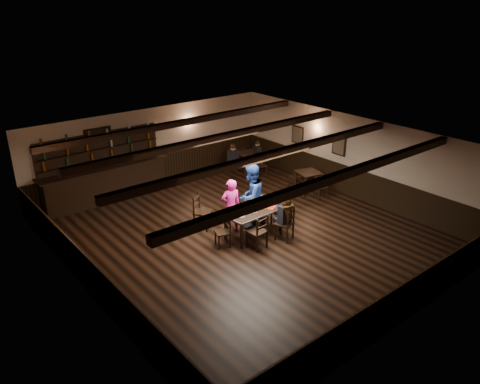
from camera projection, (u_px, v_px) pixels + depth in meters
ground at (244, 234)px, 13.09m from camera, size 10.00×10.00×0.00m
room_shell at (244, 176)px, 12.45m from camera, size 9.02×10.02×2.71m
dining_table at (254, 214)px, 12.77m from camera, size 1.60×0.84×0.75m
chair_near_left at (259, 230)px, 12.14m from camera, size 0.48×0.46×0.95m
chair_near_right at (287, 221)px, 12.59m from camera, size 0.57×0.55×0.96m
chair_end_left at (225, 230)px, 12.32m from camera, size 0.48×0.49×0.82m
chair_end_right at (278, 210)px, 13.36m from camera, size 0.45×0.46×0.87m
chair_far_pushed at (200, 209)px, 13.25m from camera, size 0.64×0.63×1.01m
woman_pink at (231, 206)px, 12.95m from camera, size 0.66×0.52×1.58m
man_blue at (251, 196)px, 13.21m from camera, size 1.05×0.91×1.87m
seated_person at (286, 211)px, 12.50m from camera, size 0.36×0.53×0.87m
cake at (239, 214)px, 12.47m from camera, size 0.34×0.34×0.11m
plate_stack_a at (255, 210)px, 12.65m from camera, size 0.16×0.16×0.15m
plate_stack_b at (257, 206)px, 12.82m from camera, size 0.16×0.16×0.19m
tea_light at (254, 208)px, 12.87m from camera, size 0.05×0.05×0.06m
salt_shaker at (265, 207)px, 12.86m from camera, size 0.04×0.04×0.09m
pepper_shaker at (267, 207)px, 12.90m from camera, size 0.03×0.03×0.08m
drink_glass at (261, 204)px, 12.99m from camera, size 0.08×0.08×0.12m
menu_red at (271, 207)px, 12.97m from camera, size 0.38×0.33×0.00m
menu_blue at (265, 204)px, 13.17m from camera, size 0.40×0.34×0.00m
bar_counter at (105, 179)px, 15.06m from camera, size 4.24×0.70×2.20m
back_table_a at (308, 175)px, 15.61m from camera, size 0.88×0.88×0.75m
back_table_b at (249, 156)px, 17.48m from camera, size 0.96×0.96×0.75m
bg_patron_left at (233, 154)px, 16.93m from camera, size 0.32×0.43×0.78m
bg_patron_right at (257, 149)px, 17.67m from camera, size 0.27×0.36×0.67m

